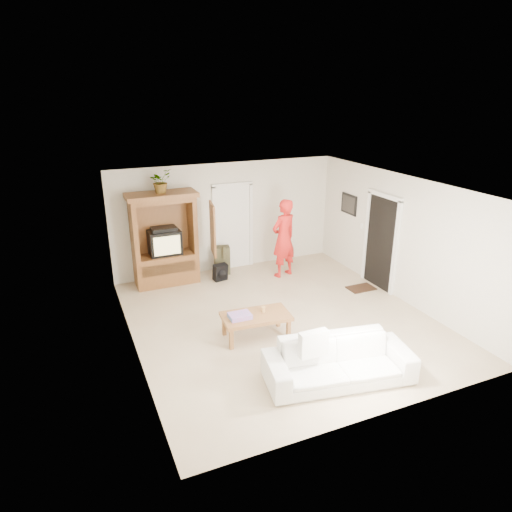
{
  "coord_description": "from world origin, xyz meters",
  "views": [
    {
      "loc": [
        -3.55,
        -7.02,
        4.21
      ],
      "look_at": [
        -0.26,
        0.6,
        1.15
      ],
      "focal_mm": 32.0,
      "sensor_mm": 36.0,
      "label": 1
    }
  ],
  "objects_px": {
    "man": "(284,238)",
    "sofa": "(339,361)",
    "armoire": "(166,245)",
    "coffee_table": "(256,318)"
  },
  "relations": [
    {
      "from": "sofa",
      "to": "armoire",
      "type": "bearing_deg",
      "value": 117.83
    },
    {
      "from": "armoire",
      "to": "man",
      "type": "bearing_deg",
      "value": -14.29
    },
    {
      "from": "armoire",
      "to": "sofa",
      "type": "xyz_separation_m",
      "value": [
        1.52,
        -4.74,
        -0.58
      ]
    },
    {
      "from": "man",
      "to": "armoire",
      "type": "bearing_deg",
      "value": -31.89
    },
    {
      "from": "armoire",
      "to": "man",
      "type": "distance_m",
      "value": 2.7
    },
    {
      "from": "man",
      "to": "sofa",
      "type": "height_order",
      "value": "man"
    },
    {
      "from": "armoire",
      "to": "coffee_table",
      "type": "height_order",
      "value": "armoire"
    },
    {
      "from": "man",
      "to": "coffee_table",
      "type": "relative_size",
      "value": 1.48
    },
    {
      "from": "sofa",
      "to": "coffee_table",
      "type": "height_order",
      "value": "sofa"
    },
    {
      "from": "armoire",
      "to": "sofa",
      "type": "distance_m",
      "value": 5.01
    }
  ]
}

